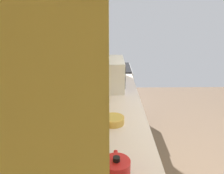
{
  "coord_description": "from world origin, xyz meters",
  "views": [
    {
      "loc": [
        -1.77,
        1.36,
        1.83
      ],
      "look_at": [
        -0.64,
        1.34,
        1.42
      ],
      "focal_mm": 37.9,
      "sensor_mm": 36.0,
      "label": 1
    }
  ],
  "objects_px": {
    "oven_range": "(110,95)",
    "microwave": "(107,74)",
    "bowl": "(113,120)",
    "kettle": "(116,171)"
  },
  "relations": [
    {
      "from": "oven_range",
      "to": "microwave",
      "type": "distance_m",
      "value": 1.04
    },
    {
      "from": "microwave",
      "to": "kettle",
      "type": "height_order",
      "value": "microwave"
    },
    {
      "from": "oven_range",
      "to": "microwave",
      "type": "xyz_separation_m",
      "value": [
        -0.85,
        0.03,
        0.6
      ]
    },
    {
      "from": "kettle",
      "to": "bowl",
      "type": "bearing_deg",
      "value": -0.0
    },
    {
      "from": "microwave",
      "to": "kettle",
      "type": "relative_size",
      "value": 2.3
    },
    {
      "from": "oven_range",
      "to": "microwave",
      "type": "height_order",
      "value": "microwave"
    },
    {
      "from": "oven_range",
      "to": "kettle",
      "type": "height_order",
      "value": "oven_range"
    },
    {
      "from": "kettle",
      "to": "microwave",
      "type": "bearing_deg",
      "value": 2.0
    },
    {
      "from": "oven_range",
      "to": "microwave",
      "type": "relative_size",
      "value": 2.26
    },
    {
      "from": "bowl",
      "to": "microwave",
      "type": "bearing_deg",
      "value": 3.58
    }
  ]
}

